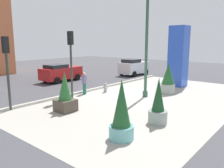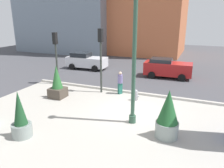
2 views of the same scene
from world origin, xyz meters
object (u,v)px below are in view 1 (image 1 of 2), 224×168
potted_plant_by_pillar (158,105)px  traffic_light_corner (71,54)px  potted_plant_curbside (121,114)px  pedestrian_crossing (84,82)px  fire_hydrant (105,88)px  potted_plant_near_left (168,79)px  traffic_light_far_side (7,61)px  lamp_post (146,44)px  car_curb_east (61,72)px  potted_plant_mid_plaza (65,95)px  car_curb_west (134,67)px  art_pillar_blue (178,56)px

potted_plant_by_pillar → traffic_light_corner: bearing=84.2°
potted_plant_curbside → pedestrian_crossing: bearing=56.5°
potted_plant_by_pillar → fire_hydrant: potted_plant_by_pillar is taller
potted_plant_near_left → traffic_light_far_side: size_ratio=0.55×
traffic_light_far_side → traffic_light_corner: traffic_light_corner is taller
lamp_post → pedestrian_crossing: (-2.16, 3.93, -2.76)m
traffic_light_far_side → car_curb_east: 9.79m
potted_plant_near_left → potted_plant_mid_plaza: potted_plant_near_left is taller
potted_plant_near_left → traffic_light_corner: size_ratio=0.50×
potted_plant_by_pillar → potted_plant_mid_plaza: 5.16m
pedestrian_crossing → lamp_post: bearing=-61.2°
potted_plant_near_left → potted_plant_by_pillar: 6.62m
potted_plant_mid_plaza → car_curb_west: potted_plant_mid_plaza is taller
potted_plant_near_left → traffic_light_corner: 7.33m
art_pillar_blue → potted_plant_near_left: size_ratio=2.27×
pedestrian_crossing → potted_plant_mid_plaza: bearing=-147.7°
potted_plant_curbside → car_curb_east: (6.95, 12.78, -0.19)m
car_curb_east → pedestrian_crossing: car_curb_east is taller
potted_plant_curbside → car_curb_east: 14.55m
fire_hydrant → traffic_light_corner: 3.93m
lamp_post → potted_plant_by_pillar: lamp_post is taller
pedestrian_crossing → potted_plant_by_pillar: bearing=-106.1°
traffic_light_far_side → traffic_light_corner: size_ratio=0.91×
potted_plant_by_pillar → pedestrian_crossing: bearing=73.9°
potted_plant_mid_plaza → fire_hydrant: potted_plant_mid_plaza is taller
potted_plant_curbside → traffic_light_far_side: 7.54m
car_curb_east → car_curb_west: (8.04, -3.12, 0.08)m
car_curb_west → potted_plant_by_pillar: bearing=-141.5°
art_pillar_blue → potted_plant_mid_plaza: size_ratio=2.31×
potted_plant_by_pillar → traffic_light_far_side: bearing=114.5°
potted_plant_curbside → potted_plant_mid_plaza: size_ratio=1.10×
potted_plant_curbside → fire_hydrant: bearing=45.6°
car_curb_east → traffic_light_far_side: bearing=-145.1°
car_curb_east → pedestrian_crossing: bearing=-112.0°
potted_plant_mid_plaza → lamp_post: bearing=-15.6°
car_curb_east → fire_hydrant: bearing=-98.0°
art_pillar_blue → potted_plant_curbside: (-12.05, -3.03, -1.53)m
potted_plant_curbside → fire_hydrant: potted_plant_curbside is taller
potted_plant_mid_plaza → traffic_light_far_side: (-1.86, 2.62, 1.85)m
potted_plant_mid_plaza → car_curb_west: 14.90m
potted_plant_curbside → potted_plant_by_pillar: bearing=-5.7°
car_curb_west → traffic_light_far_side: bearing=-171.5°
potted_plant_curbside → car_curb_east: potted_plant_curbside is taller
lamp_post → traffic_light_far_side: 8.82m
traffic_light_far_side → pedestrian_crossing: 5.85m
potted_plant_by_pillar → car_curb_west: size_ratio=0.57×
lamp_post → car_curb_east: bearing=88.9°
fire_hydrant → traffic_light_corner: (-2.79, 0.62, 2.69)m
fire_hydrant → potted_plant_near_left: bearing=-56.0°
traffic_light_corner → car_curb_east: 7.39m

